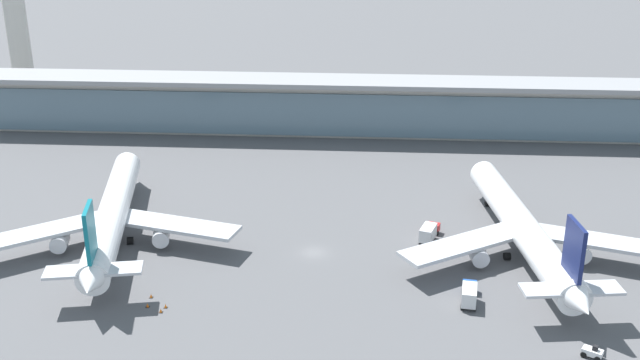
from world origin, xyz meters
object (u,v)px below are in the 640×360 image
Objects in this scene: airliner_centre_stand at (523,229)px; service_truck_mid_apron_red at (429,232)px; safety_cone_charlie at (161,311)px; safety_cone_echo at (151,296)px; service_truck_under_wing_blue at (469,293)px; airliner_left_stand at (112,216)px; service_truck_near_nose_white at (593,352)px; safety_cone_bravo at (166,306)px; safety_cone_delta at (148,305)px.

airliner_centre_stand is 17.34m from service_truck_mid_apron_red.
safety_cone_charlie is 1.00× the size of safety_cone_echo.
service_truck_mid_apron_red is 52.22m from safety_cone_charlie.
service_truck_under_wing_blue is 23.00m from service_truck_mid_apron_red.
safety_cone_charlie is 5.16m from safety_cone_echo.
airliner_left_stand is 18.50× the size of service_truck_near_nose_white.
service_truck_mid_apron_red is at bearing 27.66° from safety_cone_echo.
safety_cone_charlie is (15.17, -24.40, -4.87)m from airliner_left_stand.
safety_cone_bravo is 1.00× the size of safety_cone_echo.
service_truck_near_nose_white reaches higher than safety_cone_bravo.
safety_cone_echo is (12.43, -20.03, -4.87)m from airliner_left_stand.
safety_cone_charlie is (-59.82, -23.60, -4.87)m from airliner_centre_stand.
service_truck_under_wing_blue is 10.78× the size of safety_cone_delta.
airliner_centre_stand is 64.50m from safety_cone_charlie.
service_truck_under_wing_blue reaches higher than safety_cone_echo.
airliner_centre_stand is 66.34m from safety_cone_delta.
airliner_left_stand is at bearing -175.84° from service_truck_mid_apron_red.
airliner_left_stand reaches higher than safety_cone_delta.
service_truck_near_nose_white is 68.21m from safety_cone_echo.
airliner_centre_stand is (74.99, -0.80, 0.00)m from airliner_left_stand.
airliner_left_stand is 24.07m from safety_cone_echo.
airliner_centre_stand reaches higher than safety_cone_charlie.
service_truck_mid_apron_red is 53.59m from safety_cone_delta.
service_truck_near_nose_white is 64.62m from safety_cone_bravo.
service_truck_near_nose_white is (79.52, -32.27, -4.32)m from airliner_left_stand.
airliner_centre_stand is 32.09m from service_truck_near_nose_white.
safety_cone_charlie is (-43.62, -28.67, -1.37)m from service_truck_mid_apron_red.
service_truck_mid_apron_red is at bearing 4.16° from airliner_left_stand.
safety_cone_bravo is at bearing -159.54° from airliner_centre_stand.
airliner_left_stand reaches higher than service_truck_under_wing_blue.
airliner_left_stand is 26.65m from safety_cone_delta.
airliner_centre_stand is 88.39× the size of safety_cone_echo.
safety_cone_delta is at bearing 179.46° from safety_cone_bravo.
safety_cone_charlie is (-48.53, -6.20, -1.37)m from service_truck_under_wing_blue.
service_truck_near_nose_white is (4.53, -31.47, -4.32)m from airliner_centre_stand.
airliner_left_stand reaches higher than safety_cone_charlie.
safety_cone_charlie is at bearing -29.96° from safety_cone_delta.
safety_cone_delta is (12.65, -22.94, -4.87)m from airliner_left_stand.
service_truck_under_wing_blue is (63.70, -18.19, -3.50)m from airliner_left_stand.
service_truck_near_nose_white is at bearing -10.34° from safety_cone_echo.
safety_cone_charlie is 1.00× the size of safety_cone_delta.
airliner_left_stand is at bearing 124.14° from safety_cone_bravo.
service_truck_under_wing_blue is 10.78× the size of safety_cone_echo.
safety_cone_delta is (-46.14, -27.22, -1.37)m from service_truck_mid_apron_red.
service_truck_near_nose_white is 67.53m from safety_cone_delta.
service_truck_near_nose_white is at bearing -41.66° from service_truck_under_wing_blue.
safety_cone_echo is (-51.28, -1.84, -1.37)m from service_truck_under_wing_blue.
safety_cone_echo is at bearing -152.34° from service_truck_mid_apron_red.
airliner_centre_stand is 18.58× the size of service_truck_near_nose_white.
service_truck_near_nose_white is at bearing -81.81° from airliner_centre_stand.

